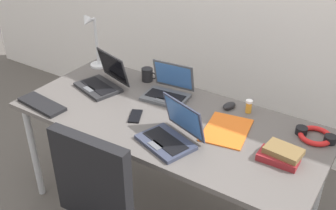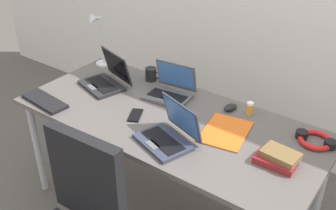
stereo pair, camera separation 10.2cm
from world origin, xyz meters
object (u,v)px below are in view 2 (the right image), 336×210
at_px(laptop_far_corner, 169,134).
at_px(coffee_mug, 151,74).
at_px(laptop_mid_desk, 106,79).
at_px(pill_bottle, 250,108).
at_px(laptop_back_left, 170,90).
at_px(external_keyboard, 45,101).
at_px(computer_mouse, 230,107).
at_px(book_stack, 278,158).
at_px(headphones, 315,140).
at_px(cell_phone, 136,115).
at_px(desk_lamp, 99,40).
at_px(paper_folder_near_lamp, 226,132).

xyz_separation_m(laptop_far_corner, coffee_mug, (-0.51, 0.51, 0.00)).
distance_m(laptop_mid_desk, pill_bottle, 0.95).
relative_size(laptop_back_left, external_keyboard, 0.89).
distance_m(laptop_far_corner, laptop_back_left, 0.48).
height_order(computer_mouse, book_stack, book_stack).
height_order(external_keyboard, coffee_mug, coffee_mug).
distance_m(laptop_back_left, headphones, 0.90).
bearing_deg(cell_phone, desk_lamp, 123.14).
height_order(laptop_mid_desk, laptop_back_left, laptop_mid_desk).
xyz_separation_m(computer_mouse, pill_bottle, (0.11, 0.02, 0.02)).
height_order(pill_bottle, paper_folder_near_lamp, pill_bottle).
height_order(desk_lamp, computer_mouse, desk_lamp).
xyz_separation_m(computer_mouse, paper_folder_near_lamp, (0.09, -0.22, -0.01)).
height_order(cell_phone, book_stack, book_stack).
bearing_deg(external_keyboard, cell_phone, 26.40).
bearing_deg(desk_lamp, computer_mouse, 0.33).
height_order(desk_lamp, book_stack, desk_lamp).
bearing_deg(computer_mouse, cell_phone, -121.82).
bearing_deg(external_keyboard, laptop_mid_desk, 74.57).
xyz_separation_m(desk_lamp, cell_phone, (0.64, -0.38, -0.19)).
distance_m(laptop_back_left, coffee_mug, 0.26).
distance_m(computer_mouse, cell_phone, 0.56).
height_order(laptop_far_corner, cell_phone, laptop_far_corner).
relative_size(headphones, coffee_mug, 1.89).
xyz_separation_m(external_keyboard, paper_folder_near_lamp, (1.05, 0.36, -0.01)).
relative_size(computer_mouse, pill_bottle, 1.22).
bearing_deg(headphones, pill_bottle, 172.58).
bearing_deg(coffee_mug, external_keyboard, -118.81).
xyz_separation_m(computer_mouse, book_stack, (0.43, -0.32, 0.02)).
relative_size(laptop_back_left, cell_phone, 2.17).
distance_m(desk_lamp, computer_mouse, 1.07).
bearing_deg(paper_folder_near_lamp, book_stack, -15.48).
bearing_deg(external_keyboard, headphones, 26.54).
height_order(laptop_back_left, headphones, laptop_back_left).
xyz_separation_m(laptop_far_corner, computer_mouse, (0.11, 0.47, -0.03)).
bearing_deg(cell_phone, pill_bottle, 11.19).
relative_size(pill_bottle, coffee_mug, 0.70).
relative_size(desk_lamp, laptop_mid_desk, 1.14).
bearing_deg(computer_mouse, laptop_mid_desk, -150.78).
distance_m(pill_bottle, coffee_mug, 0.73).
relative_size(pill_bottle, paper_folder_near_lamp, 0.25).
bearing_deg(headphones, cell_phone, -159.28).
height_order(paper_folder_near_lamp, coffee_mug, coffee_mug).
height_order(laptop_far_corner, headphones, laptop_far_corner).
bearing_deg(book_stack, laptop_far_corner, -163.60).
relative_size(laptop_back_left, paper_folder_near_lamp, 0.95).
distance_m(desk_lamp, book_stack, 1.52).
bearing_deg(laptop_back_left, desk_lamp, 173.87).
height_order(headphones, paper_folder_near_lamp, headphones).
xyz_separation_m(external_keyboard, computer_mouse, (0.96, 0.59, 0.01)).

